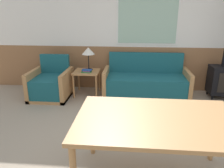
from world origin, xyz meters
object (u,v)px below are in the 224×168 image
(side_table, at_px, (87,75))
(wood_stove, at_px, (224,73))
(dining_table, at_px, (157,125))
(couch, at_px, (146,84))
(table_lamp, at_px, (88,52))
(armchair, at_px, (51,85))

(side_table, bearing_deg, wood_stove, 1.22)
(side_table, height_order, dining_table, dining_table)
(couch, xyz_separation_m, side_table, (-1.29, -0.03, 0.17))
(side_table, xyz_separation_m, table_lamp, (0.03, 0.10, 0.49))
(table_lamp, distance_m, wood_stove, 2.89)
(couch, bearing_deg, armchair, -172.42)
(dining_table, relative_size, wood_stove, 0.70)
(side_table, distance_m, wood_stove, 2.90)
(wood_stove, bearing_deg, dining_table, -122.25)
(couch, bearing_deg, wood_stove, 1.27)
(armchair, relative_size, wood_stove, 0.37)
(armchair, xyz_separation_m, table_lamp, (0.77, 0.34, 0.67))
(side_table, bearing_deg, table_lamp, 72.17)
(armchair, xyz_separation_m, side_table, (0.73, 0.24, 0.18))
(dining_table, bearing_deg, armchair, 130.31)
(couch, height_order, dining_table, couch)
(side_table, relative_size, table_lamp, 1.10)
(dining_table, bearing_deg, couch, 88.93)
(wood_stove, bearing_deg, armchair, -175.20)
(side_table, distance_m, dining_table, 2.86)
(dining_table, bearing_deg, side_table, 115.74)
(couch, xyz_separation_m, table_lamp, (-1.26, 0.07, 0.66))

